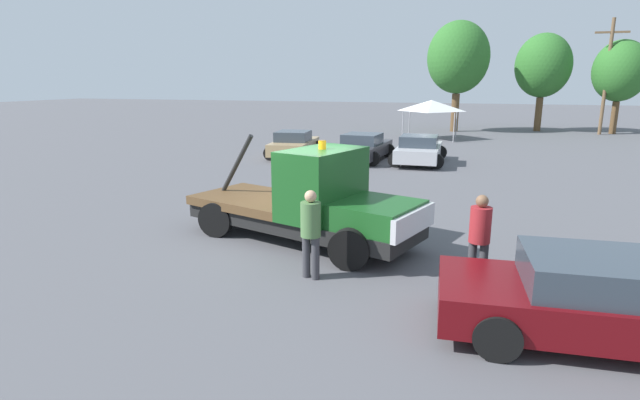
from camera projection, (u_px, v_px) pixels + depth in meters
The scene contains 13 objects.
ground_plane at pixel (301, 240), 12.34m from camera, with size 160.00×160.00×0.00m, color #545459.
tow_truck at pixel (313, 204), 11.90m from camera, with size 6.33×3.75×2.51m.
foreground_car at pixel (612, 302), 7.37m from camera, with size 5.23×2.27×1.34m.
person_near_truck at pixel (480, 234), 9.38m from camera, with size 0.40×0.40×1.78m.
person_at_hood at pixel (311, 228), 9.73m from camera, with size 0.40×0.40×1.79m.
parked_car_tan at pixel (294, 144), 25.66m from camera, with size 2.73×4.44×1.34m.
parked_car_charcoal at pixel (363, 147), 24.44m from camera, with size 2.67×4.49×1.34m.
parked_car_silver at pixel (419, 150), 23.62m from camera, with size 2.56×4.43×1.34m.
canopy_tent_white at pixel (431, 106), 33.19m from camera, with size 3.31×3.31×2.58m.
tree_left at pixel (458, 58), 37.42m from camera, with size 4.60×4.60×8.21m.
tree_center at pixel (620, 71), 35.90m from camera, with size 3.76×3.76×6.71m.
tree_right at pixel (543, 66), 37.90m from camera, with size 4.11×4.11×7.35m.
utility_pole at pixel (607, 74), 35.42m from camera, with size 2.20×0.24×8.10m.
Camera 1 is at (3.98, -11.09, 3.84)m, focal length 28.00 mm.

